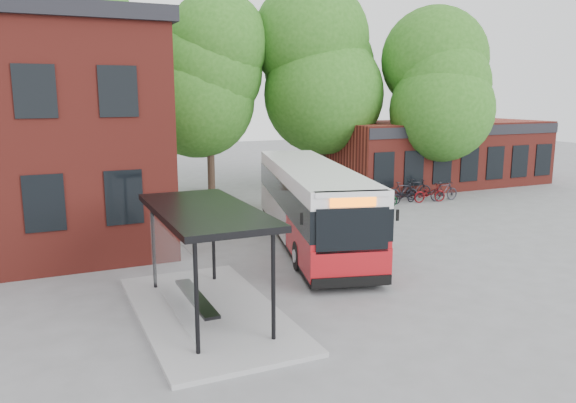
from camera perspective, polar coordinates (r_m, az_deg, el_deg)
name	(u,v)px	position (r m, az deg, el deg)	size (l,w,h in m)	color
ground	(338,280)	(17.78, 5.11, -7.95)	(100.00, 100.00, 0.00)	slate
shop_row	(437,153)	(37.11, 14.85, 4.78)	(14.00, 6.20, 4.00)	maroon
bus_shelter	(206,261)	(14.78, -8.30, -6.05)	(3.60, 7.00, 2.90)	black
bike_rail	(398,198)	(30.77, 11.07, 0.34)	(5.20, 0.10, 0.38)	black
tree_0	(81,98)	(30.71, -20.27, 9.82)	(7.92, 7.92, 11.00)	#255917
tree_1	(209,103)	(32.97, -7.99, 9.89)	(7.92, 7.92, 10.40)	#255917
tree_2	(325,97)	(34.70, 3.83, 10.51)	(7.92, 7.92, 11.00)	#255917
tree_3	(433,113)	(34.13, 14.56, 8.74)	(7.04, 7.04, 9.28)	#255917
city_bus	(311,204)	(21.74, 2.31, -0.30)	(2.53, 11.87, 3.02)	#A41118
bicycle_0	(376,197)	(29.76, 8.89, 0.46)	(0.53, 1.52, 0.80)	#0A3414
bicycle_1	(362,191)	(30.59, 7.50, 1.06)	(0.51, 1.81, 1.09)	black
bicycle_2	(380,198)	(29.15, 9.37, 0.36)	(0.62, 1.77, 0.93)	black
bicycle_3	(403,191)	(31.16, 11.57, 1.04)	(0.47, 1.68, 1.01)	black
bicycle_4	(404,195)	(30.33, 11.69, 0.61)	(0.56, 1.61, 0.84)	black
bicycle_5	(416,188)	(32.28, 12.92, 1.35)	(0.49, 1.73, 1.04)	black
bicycle_6	(430,193)	(30.93, 14.19, 0.82)	(0.65, 1.86, 0.97)	#55070A
bicycle_7	(444,191)	(31.60, 15.56, 1.03)	(0.49, 1.75, 1.05)	#232229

